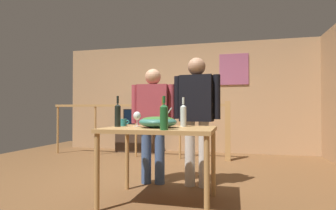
% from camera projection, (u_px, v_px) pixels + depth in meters
% --- Properties ---
extents(ground_plane, '(7.66, 7.66, 0.00)m').
position_uv_depth(ground_plane, '(150.00, 180.00, 3.73)').
color(ground_plane, brown).
extents(back_wall, '(5.89, 0.10, 2.50)m').
position_uv_depth(back_wall, '(185.00, 98.00, 6.35)').
color(back_wall, tan).
rests_on(back_wall, ground_plane).
extents(framed_picture, '(0.63, 0.03, 0.69)m').
position_uv_depth(framed_picture, '(234.00, 69.00, 6.03)').
color(framed_picture, '#A15375').
extents(stair_railing, '(3.80, 0.10, 1.13)m').
position_uv_depth(stair_railing, '(164.00, 121.00, 5.43)').
color(stair_railing, '#B2844C').
rests_on(stair_railing, ground_plane).
extents(tv_console, '(0.90, 0.40, 0.53)m').
position_uv_depth(tv_console, '(137.00, 140.00, 6.25)').
color(tv_console, '#38281E').
rests_on(tv_console, ground_plane).
extents(flat_screen_tv, '(0.62, 0.12, 0.45)m').
position_uv_depth(flat_screen_tv, '(136.00, 117.00, 6.22)').
color(flat_screen_tv, black).
rests_on(flat_screen_tv, tv_console).
extents(serving_table, '(1.12, 0.82, 0.78)m').
position_uv_depth(serving_table, '(160.00, 136.00, 2.80)').
color(serving_table, '#B2844C').
rests_on(serving_table, ground_plane).
extents(salad_bowl, '(0.39, 0.39, 0.21)m').
position_uv_depth(salad_bowl, '(158.00, 121.00, 2.78)').
color(salad_bowl, '#337060').
rests_on(salad_bowl, serving_table).
extents(wine_glass, '(0.08, 0.08, 0.17)m').
position_uv_depth(wine_glass, '(137.00, 116.00, 2.96)').
color(wine_glass, silver).
rests_on(wine_glass, serving_table).
extents(wine_bottle_green, '(0.07, 0.07, 0.31)m').
position_uv_depth(wine_bottle_green, '(164.00, 116.00, 2.45)').
color(wine_bottle_green, '#1E5628').
rests_on(wine_bottle_green, serving_table).
extents(wine_bottle_amber, '(0.07, 0.07, 0.33)m').
position_uv_depth(wine_bottle_amber, '(163.00, 114.00, 3.06)').
color(wine_bottle_amber, brown).
rests_on(wine_bottle_amber, serving_table).
extents(wine_bottle_dark, '(0.06, 0.06, 0.33)m').
position_uv_depth(wine_bottle_dark, '(118.00, 114.00, 2.93)').
color(wine_bottle_dark, black).
rests_on(wine_bottle_dark, serving_table).
extents(wine_bottle_clear, '(0.07, 0.07, 0.32)m').
position_uv_depth(wine_bottle_clear, '(183.00, 115.00, 2.94)').
color(wine_bottle_clear, silver).
rests_on(wine_bottle_clear, serving_table).
extents(mug_teal, '(0.11, 0.07, 0.08)m').
position_uv_depth(mug_teal, '(124.00, 122.00, 3.07)').
color(mug_teal, teal).
rests_on(mug_teal, serving_table).
extents(person_standing_left, '(0.58, 0.26, 1.51)m').
position_uv_depth(person_standing_left, '(153.00, 116.00, 3.55)').
color(person_standing_left, '#3D5684').
rests_on(person_standing_left, ground_plane).
extents(person_standing_right, '(0.60, 0.26, 1.63)m').
position_uv_depth(person_standing_right, '(197.00, 110.00, 3.41)').
color(person_standing_right, beige).
rests_on(person_standing_right, ground_plane).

